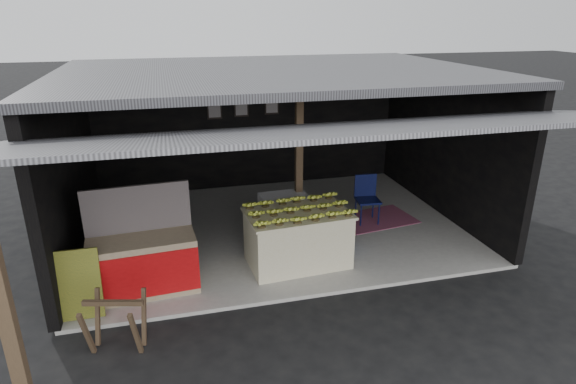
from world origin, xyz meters
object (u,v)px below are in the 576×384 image
object	(u,v)px
sawhorse	(115,319)
plastic_chair	(367,194)
neighbor_stall	(143,262)
white_crate	(284,220)
water_barrel	(343,235)
banana_table	(298,238)

from	to	relation	value
sawhorse	plastic_chair	world-z (taller)	plastic_chair
neighbor_stall	sawhorse	size ratio (longest dim) A/B	2.04
white_crate	neighbor_stall	bearing A→B (deg)	-159.86
white_crate	sawhorse	size ratio (longest dim) A/B	1.19
neighbor_stall	plastic_chair	distance (m)	4.45
sawhorse	water_barrel	bearing A→B (deg)	41.17
neighbor_stall	plastic_chair	size ratio (longest dim) A/B	1.69
water_barrel	sawhorse	bearing A→B (deg)	-153.25
plastic_chair	water_barrel	bearing A→B (deg)	-124.71
neighbor_stall	banana_table	bearing A→B (deg)	1.67
banana_table	plastic_chair	distance (m)	2.22
neighbor_stall	sawhorse	distance (m)	1.27
neighbor_stall	sawhorse	xyz separation A→B (m)	(-0.31, -1.23, -0.08)
white_crate	water_barrel	bearing A→B (deg)	-25.51
banana_table	water_barrel	world-z (taller)	banana_table
banana_table	white_crate	size ratio (longest dim) A/B	1.87
banana_table	neighbor_stall	size ratio (longest dim) A/B	1.09
sawhorse	banana_table	bearing A→B (deg)	42.90
neighbor_stall	sawhorse	bearing A→B (deg)	-108.13
plastic_chair	neighbor_stall	bearing A→B (deg)	-153.49
banana_table	sawhorse	bearing A→B (deg)	-155.40
white_crate	plastic_chair	xyz separation A→B (m)	(1.79, 0.57, 0.09)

